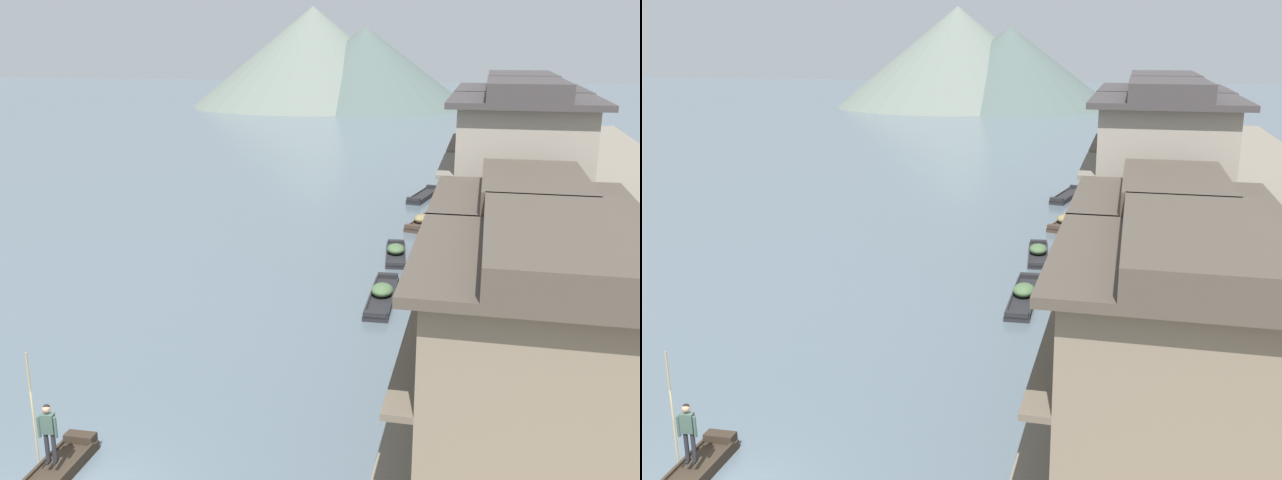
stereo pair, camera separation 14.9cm
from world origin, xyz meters
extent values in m
cube|color=slate|center=(16.13, 30.00, 0.28)|extent=(18.00, 110.00, 0.57)
cube|color=#33281E|center=(-0.89, 2.05, 0.37)|extent=(0.84, 0.39, 0.23)
cube|color=black|center=(-0.74, 0.65, 0.51)|extent=(0.14, 0.23, 0.05)
cylinder|color=#232328|center=(-0.75, 0.69, 0.92)|extent=(0.11, 0.11, 0.78)
cube|color=black|center=(-0.92, 0.62, 0.51)|extent=(0.14, 0.23, 0.05)
cylinder|color=#232328|center=(-0.93, 0.66, 0.92)|extent=(0.11, 0.11, 0.78)
cube|color=#384C42|center=(-0.84, 0.67, 1.57)|extent=(0.35, 0.25, 0.52)
cylinder|color=#384C42|center=(-0.62, 0.65, 1.50)|extent=(0.08, 0.08, 0.56)
cylinder|color=#384C42|center=(-1.04, 0.58, 1.50)|extent=(0.08, 0.08, 0.56)
sphere|color=#A37A5B|center=(-0.84, 0.67, 1.97)|extent=(0.20, 0.20, 0.20)
sphere|color=black|center=(-0.84, 0.68, 1.99)|extent=(0.18, 0.18, 0.18)
cylinder|color=tan|center=(-1.12, 0.52, 2.02)|extent=(0.04, 0.04, 3.00)
cube|color=#232326|center=(5.20, 37.39, 0.13)|extent=(2.00, 5.31, 0.26)
cube|color=#232326|center=(5.67, 39.80, 0.38)|extent=(0.97, 0.53, 0.24)
cube|color=#232326|center=(4.72, 34.98, 0.38)|extent=(0.97, 0.53, 0.24)
cube|color=#232326|center=(4.74, 37.48, 0.30)|extent=(0.98, 4.64, 0.08)
cube|color=#232326|center=(5.66, 37.30, 0.30)|extent=(0.98, 4.64, 0.08)
cube|color=#423328|center=(5.86, 29.04, 0.12)|extent=(1.86, 3.79, 0.24)
cube|color=#423328|center=(6.25, 30.67, 0.35)|extent=(0.98, 0.57, 0.21)
cube|color=#423328|center=(5.46, 27.42, 0.35)|extent=(0.98, 0.57, 0.21)
cube|color=#423328|center=(5.40, 29.16, 0.28)|extent=(0.83, 3.08, 0.08)
cube|color=#423328|center=(6.31, 28.93, 0.28)|extent=(0.83, 3.08, 0.08)
ellipsoid|color=olive|center=(5.86, 29.04, 0.49)|extent=(1.20, 1.46, 0.50)
cube|color=#232326|center=(5.13, 22.24, 0.09)|extent=(1.52, 4.43, 0.18)
cube|color=#232326|center=(4.88, 24.25, 0.26)|extent=(0.94, 0.47, 0.16)
cube|color=#232326|center=(5.37, 20.24, 0.26)|extent=(0.94, 0.47, 0.16)
cube|color=#232326|center=(4.67, 22.19, 0.22)|extent=(0.55, 3.82, 0.08)
cube|color=#232326|center=(5.59, 22.30, 0.22)|extent=(0.55, 3.82, 0.08)
ellipsoid|color=#4C6B42|center=(5.13, 22.24, 0.43)|extent=(1.05, 1.37, 0.50)
cube|color=#232326|center=(5.37, 15.64, 0.10)|extent=(1.24, 5.32, 0.21)
cube|color=#232326|center=(5.28, 18.13, 0.30)|extent=(0.95, 0.39, 0.19)
cube|color=#232326|center=(5.47, 13.15, 0.30)|extent=(0.95, 0.39, 0.19)
cube|color=#232326|center=(4.90, 15.62, 0.25)|extent=(0.26, 4.78, 0.08)
cube|color=#232326|center=(5.85, 15.66, 0.25)|extent=(0.26, 4.78, 0.08)
ellipsoid|color=#4C6B42|center=(5.37, 15.64, 0.47)|extent=(0.98, 1.34, 0.51)
cube|color=#7F705B|center=(11.19, 3.20, 3.17)|extent=(5.89, 6.39, 5.20)
cube|color=brown|center=(7.89, 3.20, 3.17)|extent=(0.70, 6.39, 0.16)
cube|color=#4C4238|center=(11.19, 3.20, 5.89)|extent=(6.79, 7.29, 0.24)
cube|color=#4C4238|center=(11.19, 3.20, 6.36)|extent=(3.53, 7.29, 0.70)
cube|color=gray|center=(10.90, 9.83, 3.17)|extent=(5.32, 5.38, 5.20)
cube|color=gray|center=(7.89, 9.83, 3.17)|extent=(0.70, 5.38, 0.16)
cube|color=#4C4238|center=(10.90, 9.83, 5.89)|extent=(6.22, 6.28, 0.24)
cube|color=#4C4238|center=(10.90, 9.83, 6.36)|extent=(3.19, 6.28, 0.70)
cube|color=gray|center=(10.78, 17.00, 4.47)|extent=(5.08, 6.10, 7.80)
cube|color=gray|center=(7.89, 17.00, 3.17)|extent=(0.70, 6.10, 0.16)
cube|color=gray|center=(7.89, 17.00, 5.77)|extent=(0.70, 6.10, 0.16)
cube|color=#3D3838|center=(10.78, 17.00, 8.49)|extent=(5.98, 7.00, 0.24)
cube|color=#3D3838|center=(10.78, 17.00, 8.96)|extent=(3.05, 7.00, 0.70)
cube|color=#7F705B|center=(10.84, 24.13, 4.47)|extent=(5.21, 6.84, 7.80)
cube|color=brown|center=(7.89, 24.13, 3.17)|extent=(0.70, 6.84, 0.16)
cube|color=brown|center=(7.89, 24.13, 5.77)|extent=(0.70, 6.84, 0.16)
cube|color=#3D3838|center=(10.84, 24.13, 8.49)|extent=(6.11, 7.74, 0.24)
cube|color=#3D3838|center=(10.84, 24.13, 8.96)|extent=(3.12, 7.74, 0.70)
cube|color=brown|center=(10.31, 30.81, 3.17)|extent=(4.14, 5.47, 5.20)
cube|color=#4D4135|center=(7.89, 30.81, 3.17)|extent=(0.70, 5.47, 0.16)
cube|color=#2D2D33|center=(10.31, 30.81, 5.89)|extent=(5.04, 6.37, 0.24)
cube|color=#2D2D33|center=(10.31, 30.81, 6.36)|extent=(2.49, 6.37, 0.70)
cube|color=brown|center=(11.03, 38.32, 3.17)|extent=(5.57, 7.10, 5.20)
cube|color=#4D4135|center=(7.89, 38.32, 3.17)|extent=(0.70, 7.10, 0.16)
cube|color=#2D2D33|center=(11.03, 38.32, 5.89)|extent=(6.47, 8.00, 0.24)
cube|color=#2D2D33|center=(11.03, 38.32, 6.36)|extent=(3.34, 8.00, 0.70)
cone|color=slate|center=(-21.70, 114.94, 8.59)|extent=(43.33, 43.33, 17.17)
cone|color=#4C5B56|center=(-12.01, 113.31, 6.80)|extent=(37.04, 37.04, 13.60)
camera|label=1|loc=(9.36, -13.31, 10.67)|focal=40.18mm
camera|label=2|loc=(9.51, -13.27, 10.67)|focal=40.18mm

